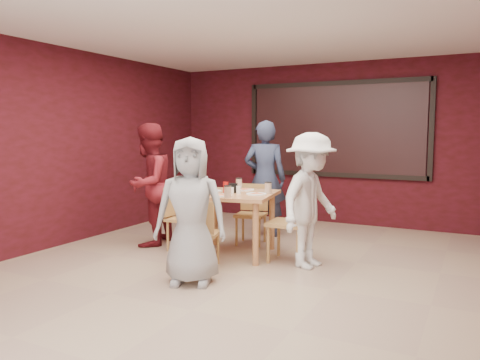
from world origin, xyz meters
The scene contains 11 objects.
floor centered at (0.00, 0.00, 0.00)m, with size 7.00×7.00×0.00m, color tan.
window_blinds centered at (0.00, 3.45, 1.65)m, with size 3.00×0.02×1.50m, color black.
dining_table centered at (-0.58, 0.77, 0.71)m, with size 1.20×1.20×0.97m.
chair_front centered at (-0.63, 0.02, 0.46)m, with size 0.49×0.49×0.82m.
chair_back centered at (-0.64, 1.47, 0.48)m, with size 0.48×0.48×0.85m.
chair_left centered at (-1.36, 0.68, 0.49)m, with size 0.44×0.44×0.86m.
chair_right centered at (0.26, 0.79, 0.55)m, with size 0.49×0.49×0.97m.
diner_front centered at (-0.43, -0.47, 0.78)m, with size 0.76×0.50×1.56m, color #9F9F9F.
diner_back centered at (-0.68, 2.00, 0.89)m, with size 0.65×0.43×1.78m, color #2E3752.
diner_left centered at (-1.90, 0.70, 0.87)m, with size 0.84×0.66×1.73m, color maroon.
diner_right centered at (0.51, 0.68, 0.80)m, with size 1.04×0.60×1.61m, color white.
Camera 1 is at (2.26, -4.56, 1.62)m, focal length 35.00 mm.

